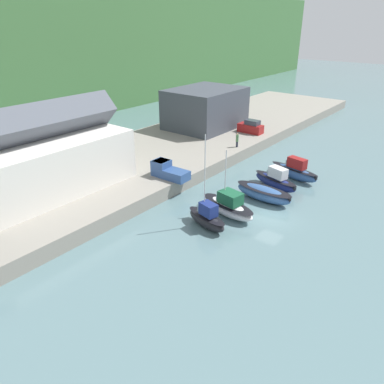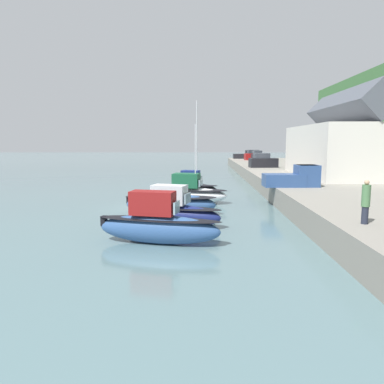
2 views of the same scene
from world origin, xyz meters
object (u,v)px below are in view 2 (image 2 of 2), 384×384
object	(u,v)px
moored_boat_0	(193,187)
parked_car_1	(263,161)
parked_car_2	(254,156)
person_on_quay	(366,201)
moored_boat_1	(189,192)
moored_boat_3	(173,211)
moored_boat_4	(158,224)
parked_car_0	(257,157)
pickup_truck_0	(245,155)
pickup_truck_1	(296,177)
moored_boat_2	(171,204)

from	to	relation	value
moored_boat_0	parked_car_1	distance (m)	22.40
parked_car_2	person_on_quay	size ratio (longest dim) A/B	2.04
moored_boat_1	parked_car_2	size ratio (longest dim) A/B	1.64
moored_boat_3	moored_boat_4	bearing A→B (deg)	9.01
parked_car_0	parked_car_1	xyz separation A→B (m)	(17.50, -1.66, 0.00)
parked_car_2	moored_boat_1	bearing A→B (deg)	-21.15
moored_boat_0	pickup_truck_0	size ratio (longest dim) A/B	2.01
pickup_truck_0	pickup_truck_1	size ratio (longest dim) A/B	1.00
parked_car_1	pickup_truck_0	size ratio (longest dim) A/B	0.92
parked_car_0	person_on_quay	xyz separation A→B (m)	(56.84, -3.14, 0.18)
moored_boat_1	moored_boat_0	bearing A→B (deg)	-173.37
parked_car_0	moored_boat_1	bearing A→B (deg)	-108.49
parked_car_2	moored_boat_0	bearing A→B (deg)	-22.07
moored_boat_4	parked_car_1	bearing A→B (deg)	173.94
moored_boat_0	moored_boat_2	world-z (taller)	moored_boat_0
pickup_truck_0	person_on_quay	distance (m)	68.67
moored_boat_0	parked_car_1	xyz separation A→B (m)	(-19.86, 10.24, 1.56)
pickup_truck_0	moored_boat_1	bearing A→B (deg)	-13.40
moored_boat_4	pickup_truck_0	size ratio (longest dim) A/B	1.51
moored_boat_4	person_on_quay	size ratio (longest dim) A/B	3.37
moored_boat_4	person_on_quay	xyz separation A→B (m)	(2.26, 10.28, 1.69)
parked_car_2	person_on_quay	world-z (taller)	parked_car_2
parked_car_0	pickup_truck_0	size ratio (longest dim) A/B	0.89
moored_boat_3	pickup_truck_1	size ratio (longest dim) A/B	1.40
moored_boat_0	moored_boat_2	bearing A→B (deg)	4.32
moored_boat_1	moored_boat_2	distance (m)	5.66
parked_car_2	pickup_truck_1	distance (m)	47.03
moored_boat_3	person_on_quay	distance (m)	11.83
moored_boat_0	parked_car_0	distance (m)	39.25
person_on_quay	pickup_truck_1	bearing A→B (deg)	178.47
moored_boat_0	moored_boat_1	world-z (taller)	moored_boat_0
moored_boat_2	parked_car_0	distance (m)	48.34
moored_boat_2	pickup_truck_1	xyz separation A→B (m)	(-4.64, 10.64, 1.64)
parked_car_0	moored_boat_3	bearing A→B (deg)	-106.34
moored_boat_1	moored_boat_2	world-z (taller)	moored_boat_1
moored_boat_1	moored_boat_2	bearing A→B (deg)	-2.76
parked_car_2	pickup_truck_0	xyz separation A→B (m)	(-6.63, -1.08, -0.10)
moored_boat_4	moored_boat_0	bearing A→B (deg)	-173.49
parked_car_1	moored_boat_2	bearing A→B (deg)	-28.75
parked_car_2	pickup_truck_0	size ratio (longest dim) A/B	0.92
moored_boat_3	parked_car_1	world-z (taller)	parked_car_1
person_on_quay	moored_boat_4	bearing A→B (deg)	-102.38
moored_boat_1	moored_boat_3	distance (m)	9.51
moored_boat_1	parked_car_0	size ratio (longest dim) A/B	1.68
moored_boat_2	parked_car_2	distance (m)	53.36
person_on_quay	moored_boat_1	bearing A→B (deg)	-150.62
pickup_truck_1	person_on_quay	distance (m)	15.07
moored_boat_3	pickup_truck_0	size ratio (longest dim) A/B	1.41
moored_boat_2	parked_car_0	xyz separation A→B (m)	(-46.42, 13.37, 1.74)
moored_boat_4	parked_car_0	size ratio (longest dim) A/B	1.69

